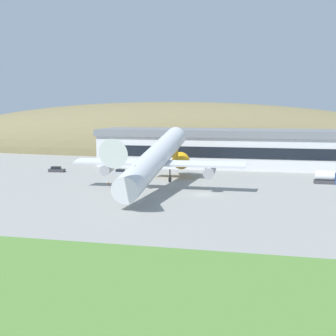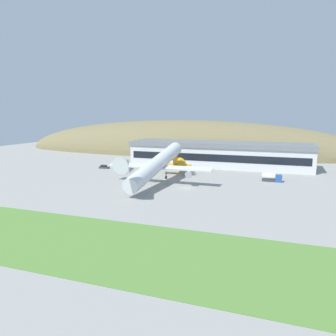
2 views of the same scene
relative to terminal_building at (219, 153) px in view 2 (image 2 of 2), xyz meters
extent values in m
plane|color=gray|center=(-1.72, -47.79, -6.37)|extent=(341.09, 341.09, 0.00)
cube|color=#568438|center=(-1.72, -98.28, -6.33)|extent=(306.98, 25.85, 0.08)
ellipsoid|color=olive|center=(-31.34, 44.25, -6.37)|extent=(221.84, 50.85, 40.36)
cube|color=silver|center=(0.00, 0.02, -0.75)|extent=(81.21, 17.94, 11.24)
cube|color=slate|center=(0.00, 0.02, 3.86)|extent=(82.41, 19.14, 2.02)
cube|color=black|center=(0.00, -9.00, -1.31)|extent=(77.97, 0.16, 3.15)
cylinder|color=silver|center=(-12.37, -46.30, 0.69)|extent=(4.92, 41.86, 11.67)
cone|color=silver|center=(-12.37, -69.49, 4.54)|extent=(4.82, 6.13, 5.64)
cone|color=orange|center=(-12.37, -22.61, -3.24)|extent=(4.82, 7.10, 5.80)
cube|color=orange|center=(-12.37, -26.50, 1.47)|extent=(0.50, 5.70, 8.74)
cube|color=orange|center=(-12.37, -26.26, -2.64)|extent=(12.79, 3.46, 0.92)
cube|color=silver|center=(-12.37, -44.24, -0.51)|extent=(37.74, 3.63, 1.03)
cylinder|color=#9E9EA3|center=(-23.69, -44.78, -1.97)|extent=(2.30, 3.93, 2.86)
cylinder|color=#9E9EA3|center=(-1.04, -44.78, -1.97)|extent=(2.30, 3.93, 2.86)
cylinder|color=#2D2D2D|center=(-15.07, -44.24, -2.97)|extent=(0.28, 0.28, 2.20)
cylinder|color=#2D2D2D|center=(-15.07, -44.24, -4.07)|extent=(0.45, 1.10, 1.10)
cylinder|color=#2D2D2D|center=(-9.66, -44.24, -2.97)|extent=(0.28, 0.28, 2.20)
cylinder|color=#2D2D2D|center=(-9.66, -44.24, -4.07)|extent=(0.45, 1.10, 1.10)
cylinder|color=#2D2D2D|center=(-12.37, -60.67, -0.13)|extent=(0.22, 0.22, 1.98)
cylinder|color=#2D2D2D|center=(-12.37, -60.67, -1.12)|extent=(0.30, 0.82, 0.82)
cube|color=#999EA3|center=(-28.12, -23.78, -5.97)|extent=(3.85, 2.19, 0.80)
cube|color=black|center=(-27.94, -23.80, -5.24)|extent=(2.17, 1.77, 0.66)
cube|color=#333338|center=(-46.78, -22.94, -5.94)|extent=(4.57, 2.14, 0.85)
cube|color=black|center=(-47.00, -22.96, -5.17)|extent=(2.56, 1.71, 0.69)
cube|color=#264C99|center=(26.94, -27.47, -5.08)|extent=(2.18, 2.29, 2.58)
cube|color=black|center=(28.06, -27.46, -4.61)|extent=(0.09, 1.94, 1.14)
cube|color=#38383D|center=(23.54, -27.48, -5.92)|extent=(4.63, 2.07, 0.90)
cylinder|color=silver|center=(23.54, -27.48, -4.39)|extent=(4.40, 2.18, 2.16)
cube|color=orange|center=(-25.36, -39.59, -6.35)|extent=(0.52, 0.52, 0.03)
cone|color=orange|center=(-25.36, -39.59, -6.06)|extent=(0.40, 0.40, 0.55)
camera|label=1|loc=(12.56, -140.96, 11.13)|focal=50.00mm
camera|label=2|loc=(28.44, -148.37, 17.79)|focal=35.00mm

